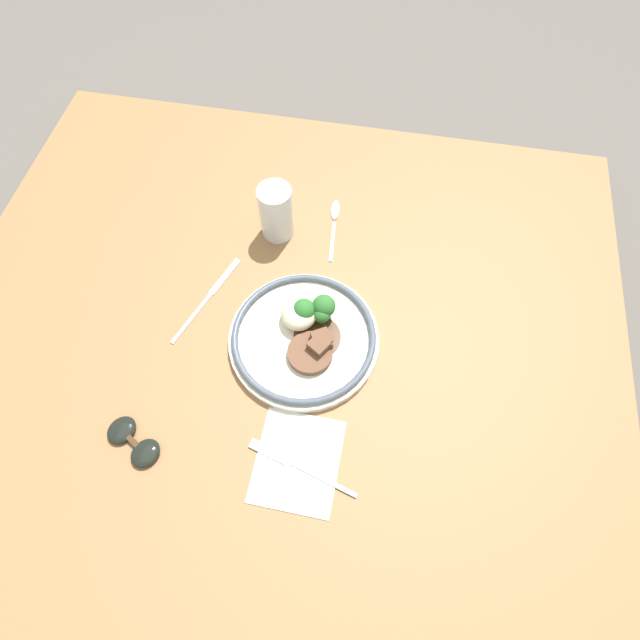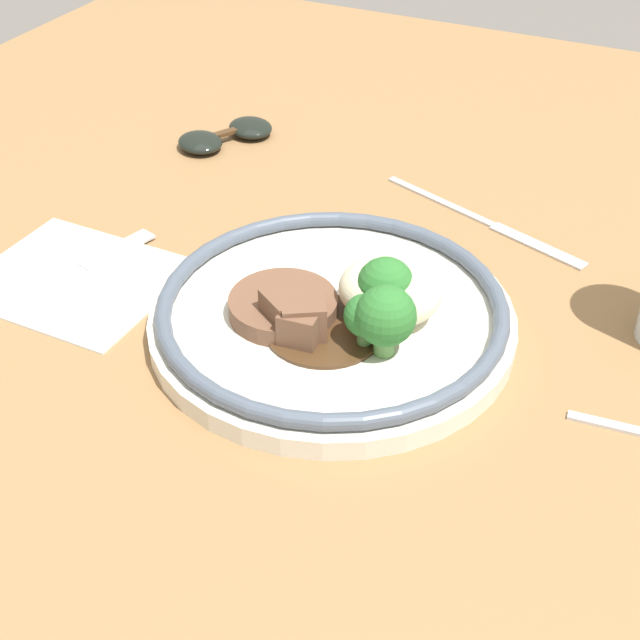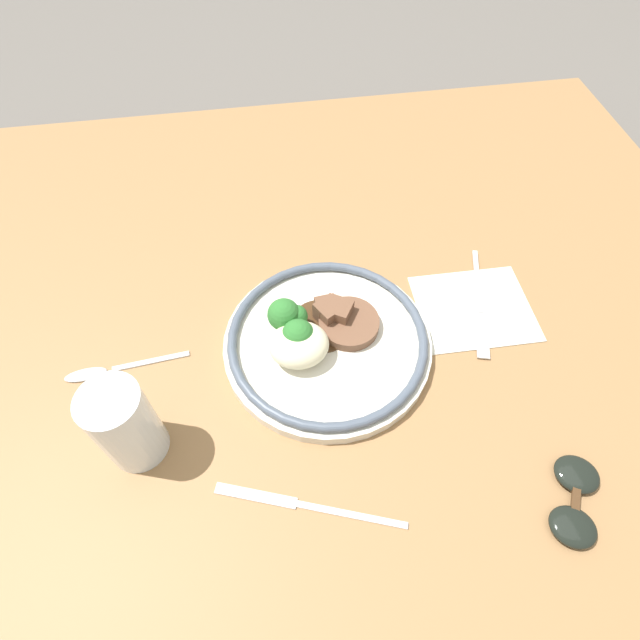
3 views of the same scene
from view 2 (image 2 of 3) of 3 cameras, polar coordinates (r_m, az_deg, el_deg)
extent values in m
plane|color=#5B5651|center=(0.73, 0.17, -0.56)|extent=(8.00, 8.00, 0.00)
cube|color=olive|center=(0.72, 0.17, 0.84)|extent=(1.19, 1.25, 0.04)
cube|color=silver|center=(0.73, -15.38, 2.52)|extent=(0.16, 0.13, 0.00)
cylinder|color=silver|center=(0.65, 0.77, -0.05)|extent=(0.27, 0.27, 0.02)
torus|color=#4C5666|center=(0.64, 0.78, 0.93)|extent=(0.26, 0.26, 0.01)
ellipsoid|color=beige|center=(0.63, 4.48, 1.89)|extent=(0.07, 0.07, 0.04)
cylinder|color=brown|center=(0.64, -2.41, 0.90)|extent=(0.08, 0.08, 0.01)
cylinder|color=#472D19|center=(0.63, 0.26, -0.65)|extent=(0.08, 0.08, 0.00)
cube|color=brown|center=(0.61, -1.22, -0.40)|extent=(0.03, 0.03, 0.03)
cube|color=brown|center=(0.62, -1.09, 0.16)|extent=(0.04, 0.04, 0.03)
cube|color=brown|center=(0.62, -2.06, 0.58)|extent=(0.04, 0.04, 0.03)
cylinder|color=#5B8E47|center=(0.61, 4.13, -1.51)|extent=(0.01, 0.01, 0.02)
sphere|color=#2D702D|center=(0.59, 4.23, 0.28)|extent=(0.04, 0.04, 0.04)
cylinder|color=#5B8E47|center=(0.61, 2.87, -1.10)|extent=(0.01, 0.01, 0.01)
sphere|color=#2D702D|center=(0.60, 2.93, 0.30)|extent=(0.03, 0.03, 0.03)
cylinder|color=#5B8E47|center=(0.64, 4.13, 0.48)|extent=(0.01, 0.01, 0.01)
sphere|color=#2D702D|center=(0.62, 4.22, 2.17)|extent=(0.04, 0.04, 0.04)
cube|color=silver|center=(0.72, -18.86, 1.15)|extent=(0.04, 0.11, 0.00)
cube|color=silver|center=(0.76, -12.86, 4.41)|extent=(0.03, 0.07, 0.00)
cube|color=silver|center=(0.82, 7.81, 7.50)|extent=(0.12, 0.05, 0.00)
cube|color=silver|center=(0.77, 13.75, 4.64)|extent=(0.09, 0.04, 0.00)
ellipsoid|color=black|center=(0.91, -7.67, 11.21)|extent=(0.06, 0.06, 0.01)
ellipsoid|color=black|center=(0.94, -4.47, 12.17)|extent=(0.06, 0.06, 0.01)
cube|color=#472D19|center=(0.92, -6.06, 11.83)|extent=(0.02, 0.03, 0.00)
camera|label=1|loc=(0.81, -58.63, 57.57)|focal=28.00mm
camera|label=3|loc=(0.84, 21.42, 45.68)|focal=28.00mm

